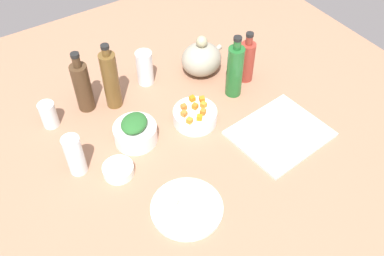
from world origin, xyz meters
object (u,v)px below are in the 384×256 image
at_px(drinking_glass_0, 49,115).
at_px(drinking_glass_1, 75,155).
at_px(bowl_greens, 136,133).
at_px(bowl_small_side, 119,170).
at_px(bottle_0, 111,80).
at_px(cutting_board, 280,134).
at_px(plate_tofu, 187,208).
at_px(bottle_1, 82,86).
at_px(bowl_carrots, 195,116).
at_px(bottle_2, 235,70).
at_px(drinking_glass_2, 145,68).
at_px(bottle_3, 247,61).
at_px(teapot, 201,59).

height_order(drinking_glass_0, drinking_glass_1, drinking_glass_1).
bearing_deg(bowl_greens, bowl_small_side, -138.96).
relative_size(bowl_greens, bottle_0, 0.55).
relative_size(cutting_board, plate_tofu, 1.42).
distance_m(bottle_0, bottle_1, 0.10).
distance_m(bowl_greens, bowl_carrots, 0.22).
relative_size(plate_tofu, bowl_small_side, 2.19).
relative_size(cutting_board, bottle_2, 1.23).
xyz_separation_m(bowl_small_side, bottle_1, (0.04, 0.34, 0.08)).
bearing_deg(drinking_glass_2, bowl_greens, -124.95).
height_order(plate_tofu, bowl_small_side, bowl_small_side).
bearing_deg(bottle_0, drinking_glass_1, -136.91).
relative_size(bowl_small_side, bottle_3, 0.47).
distance_m(drinking_glass_0, drinking_glass_2, 0.39).
xyz_separation_m(bowl_greens, drinking_glass_2, (0.17, 0.25, 0.04)).
bearing_deg(plate_tofu, bottle_2, 38.85).
height_order(bottle_3, drinking_glass_1, bottle_3).
xyz_separation_m(bowl_small_side, bottle_2, (0.53, 0.11, 0.09)).
height_order(teapot, drinking_glass_1, teapot).
bearing_deg(drinking_glass_2, bowl_carrots, -81.54).
distance_m(plate_tofu, bowl_greens, 0.33).
bearing_deg(plate_tofu, bowl_greens, 89.33).
distance_m(bottle_0, drinking_glass_0, 0.24).
distance_m(bowl_small_side, drinking_glass_1, 0.14).
bearing_deg(plate_tofu, teapot, 52.43).
xyz_separation_m(bowl_greens, bowl_carrots, (0.22, -0.03, -0.01)).
bearing_deg(bottle_3, drinking_glass_2, 150.19).
bearing_deg(bottle_1, bottle_3, -17.55).
distance_m(bowl_greens, drinking_glass_0, 0.31).
height_order(cutting_board, bowl_carrots, bowl_carrots).
xyz_separation_m(bowl_carrots, bottle_2, (0.20, 0.05, 0.08)).
bearing_deg(bowl_greens, drinking_glass_0, 133.59).
distance_m(bowl_carrots, drinking_glass_1, 0.43).
distance_m(cutting_board, bowl_small_side, 0.56).
xyz_separation_m(cutting_board, bottle_0, (-0.41, 0.45, 0.11)).
bearing_deg(drinking_glass_1, drinking_glass_2, 34.22).
bearing_deg(bottle_1, drinking_glass_0, -174.28).
distance_m(bowl_carrots, bottle_3, 0.31).
bearing_deg(bottle_1, plate_tofu, -82.85).
distance_m(bowl_carrots, drinking_glass_0, 0.50).
bearing_deg(bottle_2, drinking_glass_2, 136.41).
height_order(bottle_0, bottle_1, bottle_0).
distance_m(bottle_0, drinking_glass_1, 0.32).
height_order(cutting_board, plate_tofu, plate_tofu).
relative_size(cutting_board, bottle_3, 1.46).
bearing_deg(drinking_glass_0, bottle_3, -13.25).
xyz_separation_m(plate_tofu, teapot, (0.39, 0.51, 0.06)).
xyz_separation_m(bowl_carrots, bottle_1, (-0.29, 0.27, 0.08)).
bearing_deg(cutting_board, drinking_glass_2, 116.99).
relative_size(bottle_0, drinking_glass_0, 2.73).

